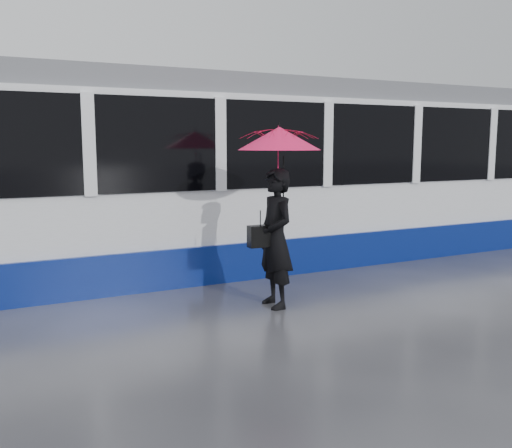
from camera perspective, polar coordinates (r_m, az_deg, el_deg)
ground at (r=7.70m, az=-6.93°, el=-8.76°), size 90.00×90.00×0.00m
rails at (r=10.00m, az=-11.91°, el=-4.88°), size 34.00×1.51×0.02m
tram at (r=9.67m, az=-14.71°, el=4.35°), size 26.00×2.56×3.35m
woman at (r=7.72m, az=1.96°, el=-1.46°), size 0.47×0.70×1.89m
umbrella at (r=7.64m, az=2.33°, el=6.93°), size 1.15×1.15×1.28m
handbag at (r=7.62m, az=0.44°, el=-1.22°), size 0.34×0.16×0.47m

